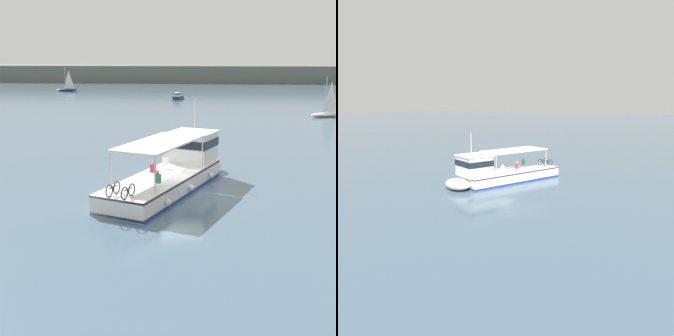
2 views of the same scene
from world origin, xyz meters
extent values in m
plane|color=slate|center=(0.00, 0.00, 0.00)|extent=(400.00, 400.00, 0.00)
cube|color=white|center=(-1.19, -0.01, 0.55)|extent=(6.85, 11.23, 1.10)
ellipsoid|color=white|center=(1.02, 5.79, 0.55)|extent=(3.54, 3.11, 1.01)
cube|color=navy|center=(-1.19, -0.01, 0.10)|extent=(6.88, 11.24, 0.16)
cube|color=#2D2D33|center=(-1.19, -0.01, 1.02)|extent=(6.90, 11.25, 0.10)
cube|color=white|center=(0.38, 4.10, 2.05)|extent=(3.47, 3.40, 1.90)
cube|color=#19232D|center=(0.38, 4.10, 2.38)|extent=(3.54, 3.46, 0.56)
cube|color=white|center=(0.38, 4.10, 3.06)|extent=(3.68, 3.61, 0.12)
cube|color=white|center=(-1.35, -0.43, 3.15)|extent=(5.14, 7.31, 0.10)
cylinder|color=silver|center=(-1.46, 3.10, 2.10)|extent=(0.08, 0.08, 2.00)
cylinder|color=silver|center=(1.08, 2.12, 2.10)|extent=(0.08, 0.08, 2.00)
cylinder|color=silver|center=(-3.78, -2.98, 2.10)|extent=(0.08, 0.08, 2.00)
cylinder|color=silver|center=(-1.24, -3.95, 2.10)|extent=(0.08, 0.08, 2.00)
cylinder|color=silver|center=(0.49, 4.38, 4.22)|extent=(0.06, 0.06, 2.20)
sphere|color=white|center=(1.69, 2.53, 0.50)|extent=(0.36, 0.36, 0.36)
sphere|color=white|center=(0.51, -0.55, 0.50)|extent=(0.36, 0.36, 0.36)
sphere|color=white|center=(-0.60, -3.44, 0.50)|extent=(0.36, 0.36, 0.36)
torus|color=black|center=(-3.24, -4.09, 1.43)|extent=(0.29, 0.64, 0.66)
torus|color=black|center=(-3.49, -4.75, 1.43)|extent=(0.29, 0.64, 0.66)
cylinder|color=#232328|center=(-3.36, -4.42, 1.55)|extent=(0.31, 0.68, 0.06)
torus|color=black|center=(-2.40, -4.42, 1.43)|extent=(0.29, 0.64, 0.66)
torus|color=black|center=(-2.65, -5.07, 1.43)|extent=(0.29, 0.64, 0.66)
cylinder|color=#1E478C|center=(-2.52, -4.74, 1.55)|extent=(0.31, 0.68, 0.06)
cube|color=#338C4C|center=(-1.26, -2.57, 1.56)|extent=(0.38, 0.32, 0.52)
sphere|color=tan|center=(-1.26, -2.57, 1.93)|extent=(0.20, 0.20, 0.20)
cube|color=red|center=(-1.79, -0.26, 1.56)|extent=(0.38, 0.32, 0.52)
sphere|color=tan|center=(-1.79, -0.26, 1.93)|extent=(0.20, 0.20, 0.20)
cube|color=white|center=(-1.25, 1.64, 1.56)|extent=(0.38, 0.32, 0.52)
sphere|color=tan|center=(-1.25, 1.64, 1.93)|extent=(0.20, 0.20, 0.20)
camera|label=1|loc=(1.54, -27.05, 8.15)|focal=49.87mm
camera|label=2|loc=(-19.03, 29.35, 8.08)|focal=36.20mm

